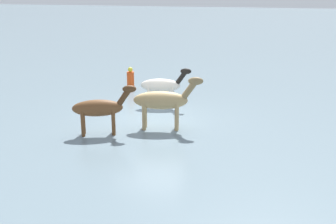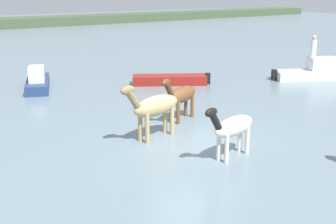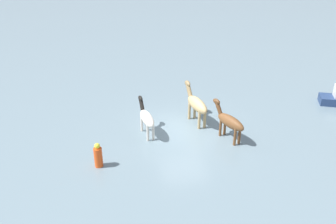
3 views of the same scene
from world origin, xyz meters
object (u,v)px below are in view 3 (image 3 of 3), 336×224
object	(u,v)px
horse_lead	(197,104)
horse_chestnut_trailing	(147,118)
buoy_channel_marker	(98,156)
horse_dark_mare	(229,121)

from	to	relation	value
horse_lead	horse_chestnut_trailing	xyz separation A→B (m)	(0.73, -2.76, -0.15)
horse_chestnut_trailing	buoy_channel_marker	world-z (taller)	horse_chestnut_trailing
horse_chestnut_trailing	horse_dark_mare	bearing A→B (deg)	-116.50
horse_lead	horse_dark_mare	world-z (taller)	horse_lead
horse_dark_mare	buoy_channel_marker	size ratio (longest dim) A/B	1.95
horse_lead	horse_dark_mare	bearing A→B (deg)	-161.89
horse_lead	buoy_channel_marker	xyz separation A→B (m)	(2.97, -5.22, -0.56)
horse_chestnut_trailing	buoy_channel_marker	size ratio (longest dim) A/B	1.92
horse_lead	buoy_channel_marker	world-z (taller)	horse_lead
horse_chestnut_trailing	horse_lead	bearing A→B (deg)	-83.42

